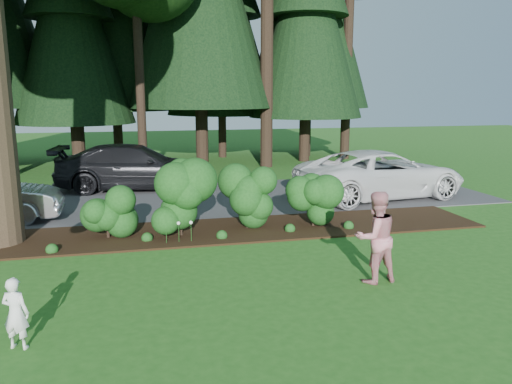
{
  "coord_description": "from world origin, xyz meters",
  "views": [
    {
      "loc": [
        -1.14,
        -9.4,
        3.62
      ],
      "look_at": [
        1.52,
        1.93,
        1.3
      ],
      "focal_mm": 35.0,
      "sensor_mm": 36.0,
      "label": 1
    }
  ],
  "objects_px": {
    "child": "(16,313)",
    "adult": "(375,237)",
    "car_dark_suv": "(135,167)",
    "car_white_suv": "(381,174)"
  },
  "relations": [
    {
      "from": "child",
      "to": "adult",
      "type": "xyz_separation_m",
      "value": [
        6.16,
        1.22,
        0.36
      ]
    },
    {
      "from": "child",
      "to": "car_white_suv",
      "type": "bearing_deg",
      "value": -119.92
    },
    {
      "from": "car_dark_suv",
      "to": "child",
      "type": "xyz_separation_m",
      "value": [
        -1.63,
        -11.95,
        -0.34
      ]
    },
    {
      "from": "car_white_suv",
      "to": "child",
      "type": "relative_size",
      "value": 5.53
    },
    {
      "from": "car_white_suv",
      "to": "adult",
      "type": "relative_size",
      "value": 3.31
    },
    {
      "from": "car_white_suv",
      "to": "adult",
      "type": "bearing_deg",
      "value": 143.78
    },
    {
      "from": "car_white_suv",
      "to": "child",
      "type": "bearing_deg",
      "value": 121.73
    },
    {
      "from": "car_dark_suv",
      "to": "car_white_suv",
      "type": "bearing_deg",
      "value": -108.55
    },
    {
      "from": "child",
      "to": "adult",
      "type": "height_order",
      "value": "adult"
    },
    {
      "from": "car_dark_suv",
      "to": "adult",
      "type": "bearing_deg",
      "value": -152.46
    }
  ]
}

